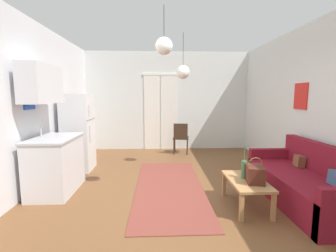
% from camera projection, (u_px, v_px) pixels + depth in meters
% --- Properties ---
extents(ground_plane, '(5.34, 7.89, 0.10)m').
position_uv_depth(ground_plane, '(177.00, 205.00, 3.55)').
color(ground_plane, brown).
extents(wall_back, '(4.94, 0.13, 2.87)m').
position_uv_depth(wall_back, '(167.00, 101.00, 7.02)').
color(wall_back, silver).
rests_on(wall_back, ground_plane).
extents(wall_left, '(0.12, 7.49, 2.87)m').
position_uv_depth(wall_left, '(3.00, 107.00, 3.26)').
color(wall_left, silver).
rests_on(wall_left, ground_plane).
extents(area_rug, '(1.15, 2.93, 0.01)m').
position_uv_depth(area_rug, '(169.00, 187.00, 4.14)').
color(area_rug, brown).
rests_on(area_rug, ground_plane).
extents(couch, '(0.84, 1.99, 0.87)m').
position_uv_depth(couch, '(307.00, 185.00, 3.50)').
color(couch, maroon).
rests_on(couch, ground_plane).
extents(coffee_table, '(0.49, 0.87, 0.40)m').
position_uv_depth(coffee_table, '(246.00, 184.00, 3.36)').
color(coffee_table, '#B27F4C').
rests_on(coffee_table, ground_plane).
extents(bamboo_vase, '(0.08, 0.08, 0.48)m').
position_uv_depth(bamboo_vase, '(244.00, 169.00, 3.41)').
color(bamboo_vase, '#47704C').
rests_on(bamboo_vase, coffee_table).
extents(handbag, '(0.28, 0.35, 0.35)m').
position_uv_depth(handbag, '(255.00, 174.00, 3.25)').
color(handbag, '#512319').
rests_on(handbag, coffee_table).
extents(refrigerator, '(0.59, 0.63, 1.63)m').
position_uv_depth(refrigerator, '(78.00, 132.00, 5.03)').
color(refrigerator, white).
rests_on(refrigerator, ground_plane).
extents(kitchen_counter, '(0.64, 1.04, 2.08)m').
position_uv_depth(kitchen_counter, '(53.00, 146.00, 3.86)').
color(kitchen_counter, silver).
rests_on(kitchen_counter, ground_plane).
extents(accent_chair, '(0.47, 0.46, 0.85)m').
position_uv_depth(accent_chair, '(181.00, 137.00, 6.46)').
color(accent_chair, '#382619').
rests_on(accent_chair, ground_plane).
extents(pendant_lamp_near, '(0.25, 0.25, 0.69)m').
position_uv_depth(pendant_lamp_near, '(164.00, 46.00, 3.40)').
color(pendant_lamp_near, black).
extents(pendant_lamp_far, '(0.28, 0.28, 0.93)m').
position_uv_depth(pendant_lamp_far, '(183.00, 72.00, 4.88)').
color(pendant_lamp_far, black).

